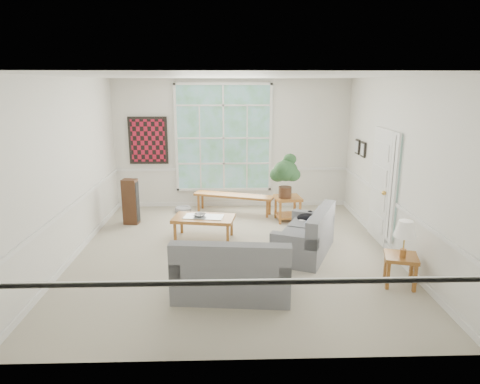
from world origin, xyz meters
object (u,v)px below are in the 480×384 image
at_px(loveseat_right, 304,231).
at_px(loveseat_front, 232,265).
at_px(end_table, 288,209).
at_px(coffee_table, 204,228).
at_px(side_table, 400,270).

relative_size(loveseat_right, loveseat_front, 0.93).
bearing_deg(end_table, coffee_table, -149.32).
height_order(loveseat_right, loveseat_front, loveseat_front).
bearing_deg(side_table, end_table, 111.60).
distance_m(loveseat_front, side_table, 2.48).
xyz_separation_m(loveseat_right, side_table, (1.20, -1.25, -0.17)).
relative_size(loveseat_right, end_table, 2.79).
distance_m(coffee_table, end_table, 2.04).
xyz_separation_m(loveseat_right, loveseat_front, (-1.27, -1.45, 0.03)).
bearing_deg(end_table, loveseat_right, -89.10).
distance_m(coffee_table, side_table, 3.61).
height_order(coffee_table, side_table, side_table).
xyz_separation_m(loveseat_front, side_table, (2.46, 0.20, -0.20)).
bearing_deg(side_table, loveseat_front, -175.36).
relative_size(coffee_table, end_table, 2.14).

